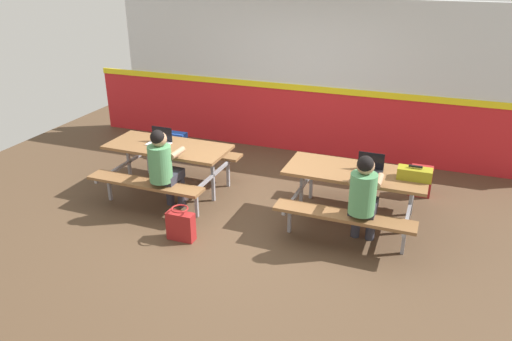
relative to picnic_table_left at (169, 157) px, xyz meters
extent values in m
cube|color=#4C3826|center=(1.32, -0.26, -0.58)|extent=(10.00, 10.00, 0.02)
cube|color=red|center=(1.32, 2.33, -0.02)|extent=(8.00, 0.12, 1.10)
cube|color=yellow|center=(1.32, 2.26, 0.58)|extent=(8.00, 0.03, 0.10)
cube|color=silver|center=(1.32, 2.33, 1.33)|extent=(6.72, 0.12, 1.40)
cube|color=brown|center=(0.00, 0.00, 0.15)|extent=(1.75, 0.77, 0.04)
cube|color=brown|center=(-0.01, -0.63, -0.14)|extent=(1.66, 0.30, 0.04)
cube|color=brown|center=(0.01, 0.63, -0.14)|extent=(1.66, 0.30, 0.04)
cube|color=gray|center=(-0.69, 0.01, -0.22)|extent=(0.04, 0.04, 0.70)
cube|color=gray|center=(-0.69, 0.01, -0.18)|extent=(0.06, 1.55, 0.04)
cube|color=gray|center=(-0.70, -0.50, -0.37)|extent=(0.04, 0.04, 0.41)
cube|color=gray|center=(-0.68, 0.52, -0.37)|extent=(0.04, 0.04, 0.41)
cube|color=gray|center=(0.69, -0.01, -0.22)|extent=(0.04, 0.04, 0.70)
cube|color=gray|center=(0.69, -0.01, -0.18)|extent=(0.06, 1.55, 0.04)
cube|color=gray|center=(0.68, -0.52, -0.37)|extent=(0.04, 0.04, 0.41)
cube|color=gray|center=(0.70, 0.50, -0.37)|extent=(0.04, 0.04, 0.41)
cube|color=brown|center=(2.64, 0.04, 0.15)|extent=(1.75, 0.77, 0.04)
cube|color=brown|center=(2.63, -0.60, -0.14)|extent=(1.66, 0.30, 0.04)
cube|color=brown|center=(2.65, 0.67, -0.14)|extent=(1.66, 0.30, 0.04)
cube|color=gray|center=(1.95, 0.04, -0.22)|extent=(0.04, 0.04, 0.70)
cube|color=gray|center=(1.95, 0.04, -0.18)|extent=(0.06, 1.55, 0.04)
cube|color=gray|center=(1.95, -0.46, -0.37)|extent=(0.04, 0.04, 0.41)
cube|color=gray|center=(1.96, 0.55, -0.37)|extent=(0.04, 0.04, 0.41)
cube|color=gray|center=(3.33, 0.03, -0.22)|extent=(0.04, 0.04, 0.70)
cube|color=gray|center=(3.33, 0.03, -0.18)|extent=(0.06, 1.55, 0.04)
cube|color=gray|center=(3.32, -0.48, -0.37)|extent=(0.04, 0.04, 0.41)
cube|color=gray|center=(3.34, 0.53, -0.37)|extent=(0.04, 0.04, 0.41)
cylinder|color=#2D2D38|center=(0.17, -0.31, -0.35)|extent=(0.11, 0.11, 0.45)
cylinder|color=#2D2D38|center=(0.35, -0.32, -0.35)|extent=(0.11, 0.11, 0.45)
cube|color=#2D2D38|center=(0.26, -0.47, -0.06)|extent=(0.30, 0.38, 0.12)
cylinder|color=#4C8C59|center=(0.26, -0.64, 0.18)|extent=(0.30, 0.30, 0.48)
cylinder|color=#A57A5B|center=(0.12, -0.44, 0.27)|extent=(0.08, 0.30, 0.08)
cylinder|color=#A57A5B|center=(0.40, -0.44, 0.27)|extent=(0.08, 0.30, 0.08)
sphere|color=#A57A5B|center=(0.26, -0.62, 0.51)|extent=(0.20, 0.20, 0.20)
sphere|color=black|center=(0.26, -0.65, 0.54)|extent=(0.18, 0.18, 0.18)
cylinder|color=#2D2D38|center=(2.74, -0.28, -0.35)|extent=(0.11, 0.11, 0.45)
cylinder|color=#2D2D38|center=(2.92, -0.28, -0.35)|extent=(0.11, 0.11, 0.45)
cube|color=#2D2D38|center=(2.83, -0.43, -0.06)|extent=(0.30, 0.38, 0.12)
cylinder|color=#4C8C59|center=(2.83, -0.60, 0.18)|extent=(0.30, 0.30, 0.48)
cylinder|color=#A57A5B|center=(2.69, -0.40, 0.27)|extent=(0.08, 0.30, 0.08)
cylinder|color=#A57A5B|center=(2.97, -0.40, 0.27)|extent=(0.08, 0.30, 0.08)
sphere|color=#A57A5B|center=(2.83, -0.58, 0.51)|extent=(0.20, 0.20, 0.20)
sphere|color=black|center=(2.83, -0.61, 0.54)|extent=(0.18, 0.18, 0.18)
cube|color=silver|center=(-0.15, 0.00, 0.17)|extent=(0.32, 0.22, 0.01)
cube|color=black|center=(-0.15, 0.11, 0.29)|extent=(0.32, 0.01, 0.21)
cube|color=black|center=(2.80, 0.03, 0.17)|extent=(0.32, 0.22, 0.01)
cube|color=black|center=(2.80, 0.14, 0.29)|extent=(0.32, 0.01, 0.21)
cube|color=olive|center=(3.33, 0.03, 0.24)|extent=(0.40, 0.18, 0.14)
cube|color=black|center=(3.33, 0.03, 0.33)|extent=(0.16, 0.02, 0.02)
cube|color=#1E47B2|center=(-0.58, 1.28, -0.35)|extent=(0.30, 0.18, 0.44)
cube|color=#1E47B2|center=(-0.58, 1.39, -0.42)|extent=(0.21, 0.04, 0.19)
cube|color=maroon|center=(0.76, -1.09, -0.39)|extent=(0.34, 0.14, 0.36)
torus|color=maroon|center=(0.76, -1.09, -0.15)|extent=(0.21, 0.21, 0.02)
cube|color=maroon|center=(3.41, 1.20, -0.35)|extent=(0.30, 0.18, 0.44)
cube|color=maroon|center=(3.41, 1.31, -0.42)|extent=(0.21, 0.04, 0.19)
camera|label=1|loc=(3.43, -5.63, 2.61)|focal=34.49mm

